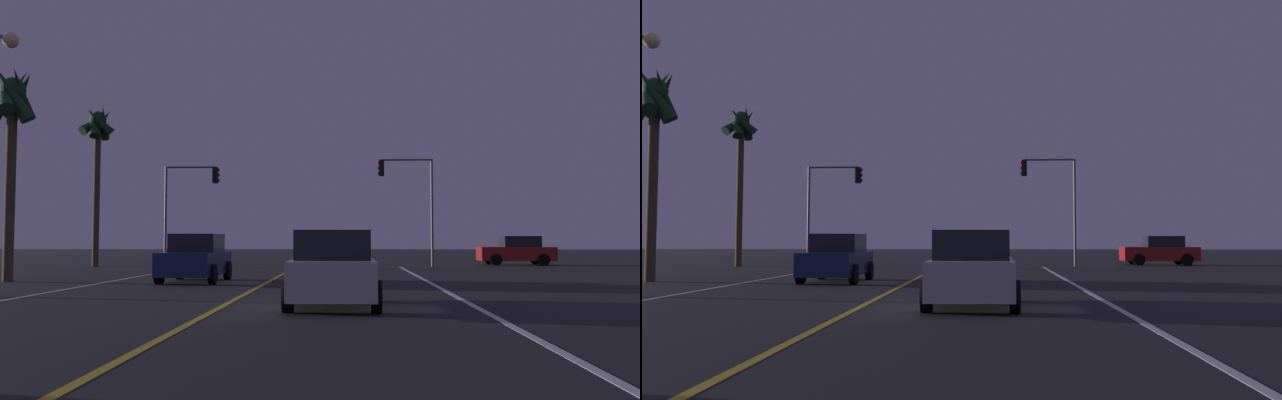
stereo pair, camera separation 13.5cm
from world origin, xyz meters
The scene contains 9 objects.
lane_edge_right centered at (5.66, 15.22, 0.00)m, with size 0.16×42.43×0.01m, color silver.
lane_center_divider centered at (0.00, 15.22, 0.00)m, with size 0.16×42.43×0.01m, color gold.
car_crossing_side centered at (12.72, 39.42, 0.82)m, with size 4.30×2.02×1.70m.
car_oncoming centered at (-2.59, 23.65, 0.82)m, with size 2.02×4.30×1.70m.
car_lead_same_lane centered at (2.50, 15.27, 0.82)m, with size 2.02×4.30×1.70m.
traffic_light_near_right centered at (6.08, 36.93, 4.41)m, with size 3.11×0.36×5.98m.
traffic_light_near_left centered at (-6.02, 36.93, 4.17)m, with size 3.14×0.36×5.62m.
palm_tree_left_mid centered at (-9.25, 23.31, 6.17)m, with size 2.04×2.18×7.87m.
palm_tree_left_far centered at (-11.06, 35.94, 7.16)m, with size 2.00×2.09×9.03m.
Camera 1 is at (2.84, 0.58, 1.50)m, focal length 36.66 mm.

